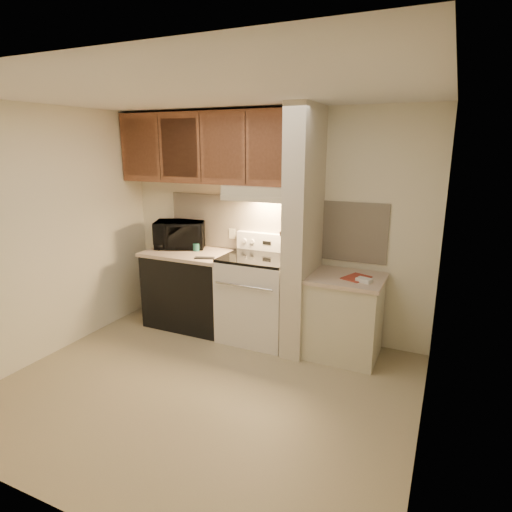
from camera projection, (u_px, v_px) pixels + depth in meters
The scene contains 50 objects.
floor at pixel (205, 388), 3.84m from camera, with size 3.60×3.60×0.00m, color tan.
ceiling at pixel (194, 93), 3.21m from camera, with size 3.60×3.60×0.00m, color white.
wall_back at pixel (270, 224), 4.85m from camera, with size 3.60×0.02×2.50m, color white.
wall_left at pixel (46, 235), 4.26m from camera, with size 0.02×3.00×2.50m, color white.
wall_right at pixel (435, 282), 2.80m from camera, with size 0.02×3.00×2.50m, color white.
backsplash at pixel (270, 225), 4.84m from camera, with size 2.60×0.02×0.63m, color #EEDFC9.
range_body at pixel (258, 299), 4.74m from camera, with size 0.76×0.65×0.92m, color silver.
oven_window at pixel (245, 305), 4.45m from camera, with size 0.50×0.01×0.30m, color black.
oven_handle at pixel (243, 286), 4.36m from camera, with size 0.02×0.02×0.65m, color silver.
cooktop at pixel (258, 258), 4.62m from camera, with size 0.74×0.64×0.03m, color black.
range_backguard at pixel (268, 242), 4.84m from camera, with size 0.76×0.08×0.20m, color silver.
range_display at pixel (267, 243), 4.81m from camera, with size 0.10×0.01×0.04m, color black.
range_knob_left_outer at pixel (244, 241), 4.92m from camera, with size 0.05×0.05×0.02m, color silver.
range_knob_left_inner at pixel (252, 241), 4.88m from camera, with size 0.05×0.05×0.02m, color silver.
range_knob_right_inner at pixel (282, 244), 4.73m from camera, with size 0.05×0.05×0.02m, color silver.
range_knob_right_outer at pixel (290, 245), 4.69m from camera, with size 0.05×0.05×0.02m, color silver.
dishwasher_front at pixel (191, 290), 5.11m from camera, with size 1.00×0.63×0.87m, color black.
left_countertop at pixel (190, 253), 5.00m from camera, with size 1.04×0.67×0.04m, color beige.
spoon_rest at pixel (205, 258), 4.68m from camera, with size 0.22×0.07×0.01m, color black.
teal_jar at pixel (196, 247), 5.02m from camera, with size 0.08×0.08×0.09m, color #205E55.
outlet at pixel (232, 234), 5.06m from camera, with size 0.08×0.01×0.12m, color beige.
microwave at pixel (180, 234), 5.16m from camera, with size 0.58×0.40×0.32m, color black.
partition_pillar at pixel (303, 233), 4.33m from camera, with size 0.22×0.70×2.50m, color beige.
pillar_trim at pixel (293, 228), 4.37m from camera, with size 0.01×0.70×0.04m, color brown.
knife_strip at pixel (290, 226), 4.32m from camera, with size 0.02×0.42×0.04m, color black.
knife_blade_a at pixel (284, 239), 4.21m from camera, with size 0.01×0.04×0.16m, color silver.
knife_handle_a at pixel (283, 224), 4.16m from camera, with size 0.02×0.02×0.10m, color black.
knife_blade_b at pixel (287, 238), 4.29m from camera, with size 0.01×0.04×0.18m, color silver.
knife_handle_b at pixel (287, 223), 4.24m from camera, with size 0.02×0.02×0.10m, color black.
knife_blade_c at pixel (289, 238), 4.36m from camera, with size 0.01×0.04×0.20m, color silver.
knife_handle_c at pixel (290, 221), 4.32m from camera, with size 0.02×0.02×0.10m, color black.
knife_blade_d at pixel (292, 234), 4.43m from camera, with size 0.01×0.04×0.16m, color silver.
knife_handle_d at pixel (292, 220), 4.37m from camera, with size 0.02×0.02×0.10m, color black.
knife_blade_e at pixel (295, 234), 4.49m from camera, with size 0.01×0.04×0.18m, color silver.
knife_handle_e at pixel (294, 219), 4.44m from camera, with size 0.02×0.02×0.10m, color black.
oven_mitt at pixel (296, 237), 4.55m from camera, with size 0.03×0.10×0.24m, color slate.
right_cab_base at pixel (344, 318), 4.36m from camera, with size 0.70×0.60×0.81m, color beige.
right_countertop at pixel (346, 279), 4.25m from camera, with size 0.74×0.64×0.04m, color beige.
red_folder at pixel (356, 278), 4.20m from camera, with size 0.20×0.27×0.01m, color #9D3626.
white_box at pixel (364, 280), 4.07m from camera, with size 0.14×0.09×0.04m, color white.
range_hood at pixel (263, 193), 4.56m from camera, with size 0.78×0.44×0.15m, color beige.
hood_lip at pixel (254, 199), 4.38m from camera, with size 0.78×0.04×0.06m, color beige.
upper_cabinets at pixel (208, 148), 4.76m from camera, with size 2.18×0.33×0.77m, color brown.
cab_door_a at pixel (140, 148), 4.95m from camera, with size 0.46×0.01×0.63m, color brown.
cab_gap_a at pixel (159, 148), 4.84m from camera, with size 0.01×0.01×0.73m, color black.
cab_door_b at pixel (179, 148), 4.73m from camera, with size 0.46×0.01×0.63m, color brown.
cab_gap_b at pixel (200, 148), 4.62m from camera, with size 0.01×0.01×0.73m, color black.
cab_door_c at pixel (222, 148), 4.51m from camera, with size 0.46×0.01×0.63m, color brown.
cab_gap_c at pixel (245, 148), 4.40m from camera, with size 0.01×0.01×0.73m, color black.
cab_door_d at pixel (270, 148), 4.29m from camera, with size 0.46×0.01×0.63m, color brown.
Camera 1 is at (1.85, -2.91, 2.12)m, focal length 30.00 mm.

